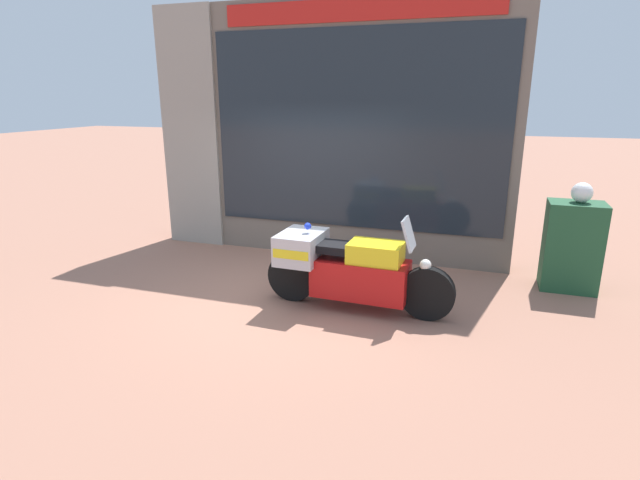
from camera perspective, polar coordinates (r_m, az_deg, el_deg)
ground_plane at (r=6.94m, az=-4.25°, el=-6.05°), size 60.00×60.00×0.00m
shop_building at (r=8.47m, az=-2.12°, el=12.24°), size 5.98×0.55×4.06m
window_display at (r=8.47m, az=3.86°, el=1.67°), size 4.46×0.30×2.12m
paramedic_motorcycle at (r=6.30m, az=2.94°, el=-3.07°), size 2.43×0.75×1.24m
utility_cabinet at (r=7.71m, az=26.83°, el=-0.66°), size 0.73×0.53×1.24m
white_helmet at (r=7.57m, az=27.76°, el=4.82°), size 0.27×0.27×0.27m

